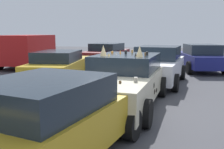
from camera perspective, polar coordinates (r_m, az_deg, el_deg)
name	(u,v)px	position (r m, az deg, el deg)	size (l,w,h in m)	color
ground_plane	(122,106)	(7.22, 2.34, -7.15)	(60.00, 60.00, 0.00)	#47474C
art_car_decorated	(123,80)	(7.14, 2.58, -1.28)	(4.80, 2.43, 1.73)	beige
parked_van_far_right	(28,49)	(16.59, -18.54, 5.58)	(5.56, 2.96, 1.93)	#B21919
parked_sedan_near_right	(158,65)	(10.50, 10.26, 2.12)	(4.34, 2.45, 1.52)	white
parked_sedan_behind_right	(52,118)	(4.20, -13.40, -9.65)	(4.19, 2.61, 1.38)	gold
parked_sedan_row_back_far	(60,65)	(11.06, -11.73, 2.05)	(4.75, 2.35, 1.31)	gold
parked_sedan_far_left	(200,57)	(14.65, 19.34, 3.65)	(4.49, 2.53, 1.46)	navy
parked_sedan_far_right	(106,54)	(16.37, -1.33, 4.67)	(4.59, 2.59, 1.40)	#5B1419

